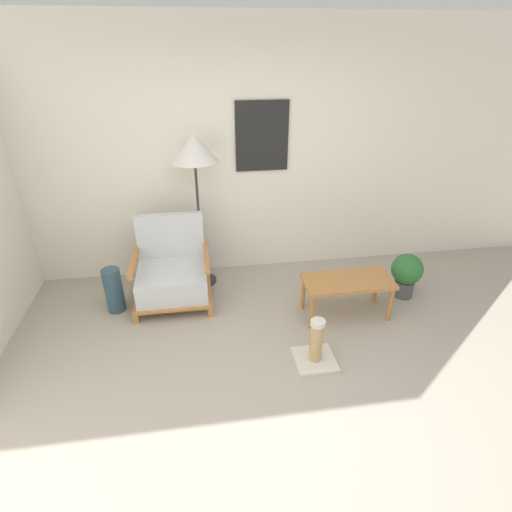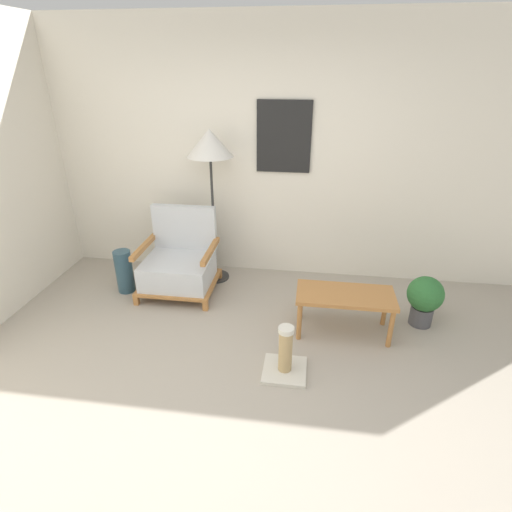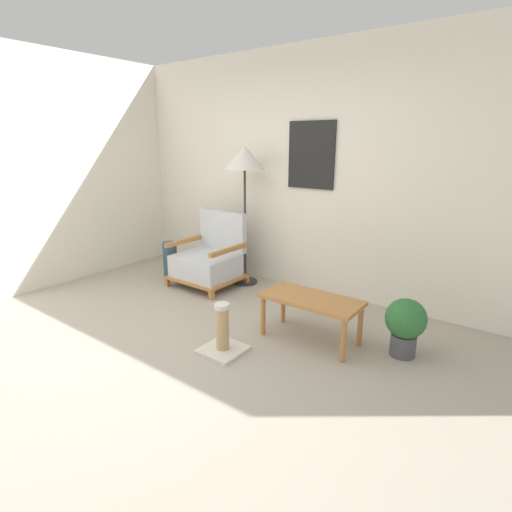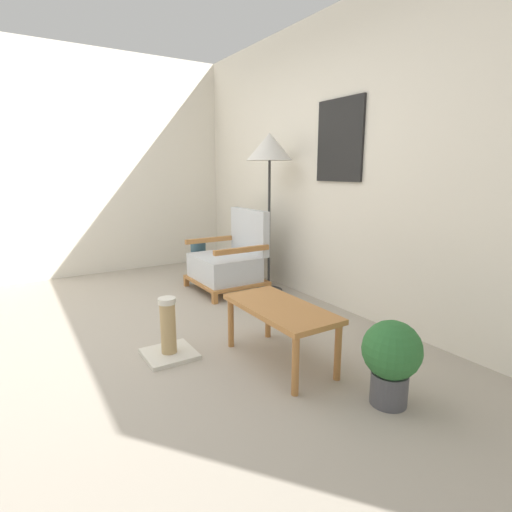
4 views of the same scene
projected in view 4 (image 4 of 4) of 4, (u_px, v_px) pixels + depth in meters
ground_plane at (90, 354)px, 2.86m from camera, size 14.00×14.00×0.00m
wall_back at (332, 164)px, 3.73m from camera, size 8.00×0.09×2.70m
wall_left at (87, 165)px, 4.83m from camera, size 0.06×8.00×2.70m
armchair at (229, 262)px, 4.36m from camera, size 0.77×0.68×0.87m
floor_lamp at (270, 153)px, 4.02m from camera, size 0.47×0.47×1.66m
coffee_table at (280, 313)px, 2.68m from camera, size 0.86×0.41×0.40m
vase at (199, 260)px, 4.81m from camera, size 0.18×0.18×0.47m
potted_plant at (391, 357)px, 2.20m from camera, size 0.33×0.33×0.49m
scratching_post at (169, 337)px, 2.80m from camera, size 0.34×0.34×0.43m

